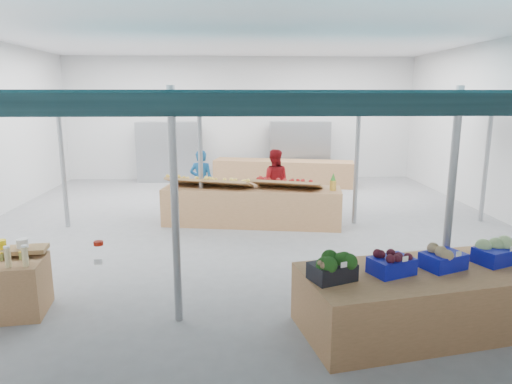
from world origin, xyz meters
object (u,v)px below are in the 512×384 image
fruit_counter (252,206)px  vendor_right (274,181)px  veg_counter (455,295)px  crate_stack (495,296)px  vendor_left (201,182)px

fruit_counter → vendor_right: vendor_right is taller
veg_counter → fruit_counter: 5.33m
crate_stack → vendor_left: vendor_left is taller
crate_stack → vendor_left: bearing=126.6°
fruit_counter → vendor_right: (0.60, 1.10, 0.37)m
veg_counter → crate_stack: bearing=2.1°
fruit_counter → vendor_left: 1.67m
veg_counter → vendor_left: size_ratio=2.49×
vendor_right → crate_stack: bearing=122.2°
fruit_counter → crate_stack: 5.52m
veg_counter → vendor_right: bearing=96.0°
vendor_left → vendor_right: 1.80m
crate_stack → vendor_right: size_ratio=0.36×
fruit_counter → vendor_left: size_ratio=2.50×
fruit_counter → vendor_left: vendor_left is taller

